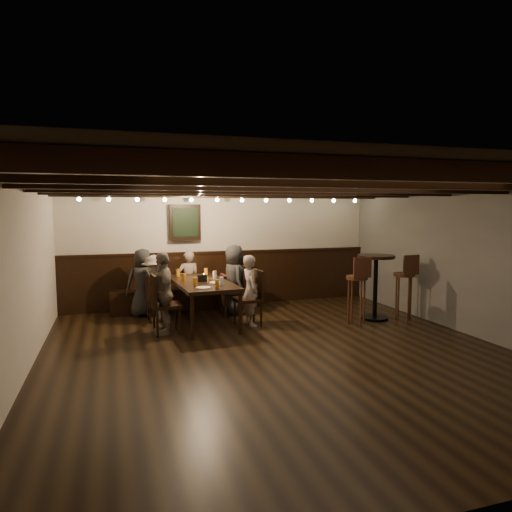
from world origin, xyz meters
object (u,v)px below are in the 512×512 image
object	(u,v)px
dining_table	(202,285)
chair_right_far	(249,309)
chair_left_far	(166,316)
person_bench_centre	(189,281)
chair_right_near	(233,299)
chair_left_near	(157,307)
bar_stool_right	(404,295)
person_bench_left	(143,283)
person_right_near	(234,280)
person_bench_right	(234,278)
bar_stool_left	(357,299)
person_left_near	(155,288)
high_top_table	(376,277)
person_left_far	(163,293)
person_right_far	(250,290)

from	to	relation	value
dining_table	chair_right_far	size ratio (longest dim) A/B	2.13
chair_left_far	person_bench_centre	bearing A→B (deg)	154.34
chair_right_near	chair_right_far	distance (m)	0.90
chair_left_near	person_bench_centre	size ratio (longest dim) A/B	0.71
dining_table	bar_stool_right	xyz separation A→B (m)	(3.58, -0.83, -0.24)
chair_right_near	bar_stool_right	bearing A→B (deg)	-117.98
person_bench_left	person_right_near	bearing A→B (deg)	164.74
person_bench_right	chair_left_far	bearing A→B (deg)	39.80
person_right_near	bar_stool_right	size ratio (longest dim) A/B	1.11
chair_right_far	person_right_near	world-z (taller)	person_right_near
person_right_near	bar_stool_left	world-z (taller)	person_right_near
person_bench_centre	person_left_near	size ratio (longest dim) A/B	1.00
chair_left_near	chair_left_far	xyz separation A→B (m)	(0.05, -0.90, 0.04)
person_bench_centre	high_top_table	distance (m)	3.59
chair_left_far	bar_stool_right	xyz separation A→B (m)	(4.28, -0.33, 0.15)
chair_right_near	person_left_near	xyz separation A→B (m)	(-1.47, -0.09, 0.31)
person_bench_right	person_bench_centre	bearing A→B (deg)	-9.46
chair_left_near	person_bench_right	world-z (taller)	person_bench_right
person_left_far	bar_stool_left	size ratio (longest dim) A/B	1.11
person_bench_centre	high_top_table	xyz separation A→B (m)	(3.15, -1.72, 0.18)
person_right_far	chair_left_near	bearing A→B (deg)	58.49
person_right_near	person_left_near	bearing A→B (deg)	90.00
chair_left_far	person_bench_right	world-z (taller)	person_bench_right
chair_right_far	bar_stool_right	size ratio (longest dim) A/B	0.80
high_top_table	bar_stool_right	world-z (taller)	bar_stool_right
chair_left_far	person_left_far	size ratio (longest dim) A/B	0.73
person_left_far	person_left_near	bearing A→B (deg)	-180.00
chair_left_far	bar_stool_right	distance (m)	4.29
chair_right_far	person_left_near	world-z (taller)	person_left_near
chair_left_near	person_left_far	bearing A→B (deg)	-2.05
person_right_far	bar_stool_right	distance (m)	2.84
chair_left_near	person_left_far	distance (m)	0.99
chair_left_near	person_left_near	size ratio (longest dim) A/B	0.71
chair_left_near	person_left_near	bearing A→B (deg)	-90.00
bar_stool_left	bar_stool_right	xyz separation A→B (m)	(1.00, 0.05, 0.00)
chair_left_far	person_bench_left	distance (m)	1.40
person_bench_right	bar_stool_right	distance (m)	3.27
person_bench_left	person_right_far	bearing A→B (deg)	140.71
person_bench_left	person_left_near	size ratio (longest dim) A/B	1.07
chair_right_far	person_bench_centre	size ratio (longest dim) A/B	0.81
chair_right_far	person_left_near	size ratio (longest dim) A/B	0.81
high_top_table	person_left_far	bearing A→B (deg)	177.38
person_bench_centre	person_left_near	xyz separation A→B (m)	(-0.71, -0.64, 0.00)
chair_right_far	person_bench_right	distance (m)	1.40
chair_left_far	person_bench_centre	size ratio (longest dim) A/B	0.82
chair_right_near	high_top_table	xyz separation A→B (m)	(2.39, -1.16, 0.49)
high_top_table	person_bench_centre	bearing A→B (deg)	151.39
chair_right_near	high_top_table	distance (m)	2.70
person_bench_left	bar_stool_right	world-z (taller)	person_bench_left
person_bench_left	person_bench_centre	xyz separation A→B (m)	(0.89, 0.20, -0.05)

